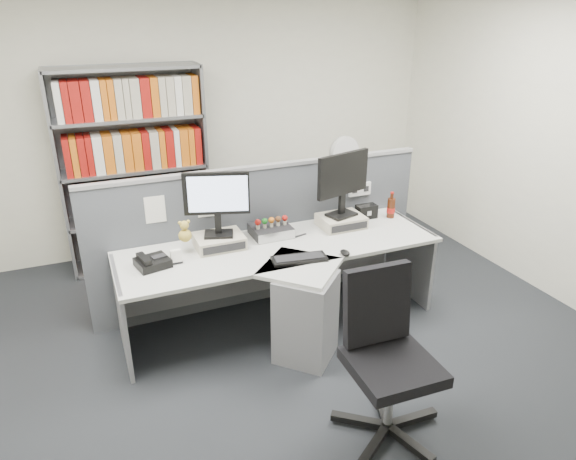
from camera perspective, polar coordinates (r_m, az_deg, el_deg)
name	(u,v)px	position (r m, az deg, el deg)	size (l,w,h in m)	color
ground	(322,378)	(3.95, 3.77, -15.91)	(5.50, 5.50, 0.00)	#2B2E32
room_shell	(330,135)	(3.14, 4.63, 10.33)	(5.04, 5.54, 2.72)	white
partition	(262,233)	(4.60, -2.82, -0.38)	(3.00, 0.08, 1.27)	#4E5259
desk	(291,286)	(4.14, 0.29, -6.19)	(2.60, 1.20, 0.72)	silver
monitor_riser_left	(219,241)	(4.19, -7.54, -1.21)	(0.38, 0.31, 0.10)	#BCB39C
monitor_riser_right	(341,221)	(4.57, 5.86, 0.98)	(0.38, 0.31, 0.10)	#BCB39C
monitor_left	(217,199)	(4.06, -7.81, 3.44)	(0.50, 0.22, 0.52)	black
monitor_right	(343,179)	(4.44, 6.04, 5.56)	(0.54, 0.24, 0.56)	black
desktop_pc	(271,231)	(4.37, -1.89, -0.08)	(0.32, 0.29, 0.09)	black
figurines	(271,221)	(4.32, -1.83, 0.99)	(0.29, 0.05, 0.09)	#BCB39C
keyboard	(299,259)	(3.95, 1.24, -3.14)	(0.44, 0.22, 0.03)	black
mouse	(345,253)	(4.05, 6.27, -2.49)	(0.07, 0.11, 0.04)	black
desk_phone	(152,262)	(3.97, -14.69, -3.43)	(0.27, 0.25, 0.10)	black
desk_calendar	(176,257)	(3.98, -12.17, -2.94)	(0.09, 0.07, 0.11)	black
plush_toy	(185,233)	(4.07, -11.24, -0.29)	(0.10, 0.10, 0.18)	gold
speaker	(366,211)	(4.78, 8.58, 2.03)	(0.19, 0.10, 0.12)	black
cola_bottle	(391,208)	(4.82, 11.22, 2.39)	(0.07, 0.07, 0.24)	#3F190A
shelving_unit	(135,173)	(5.41, -16.41, 6.03)	(1.41, 0.40, 2.00)	gray
filing_cabinet	(341,217)	(5.80, 5.85, 1.46)	(0.45, 0.61, 0.70)	gray
desk_fan	(344,156)	(5.58, 6.15, 8.11)	(0.33, 0.20, 0.55)	white
office_chair	(386,352)	(3.30, 10.71, -12.96)	(0.67, 0.70, 1.05)	silver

